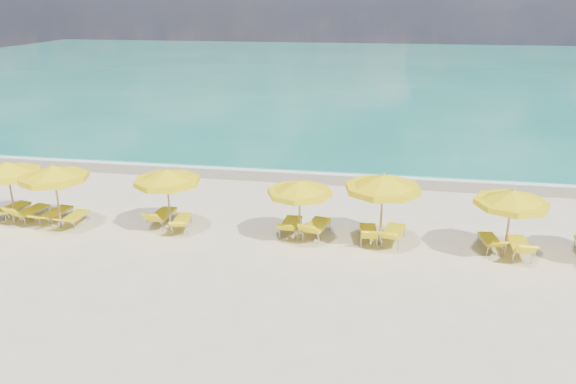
# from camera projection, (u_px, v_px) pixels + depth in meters

# --- Properties ---
(ground_plane) EXTENTS (120.00, 120.00, 0.00)m
(ground_plane) POSITION_uv_depth(u_px,v_px,m) (281.00, 238.00, 19.80)
(ground_plane) COLOR beige
(ocean) EXTENTS (120.00, 80.00, 0.30)m
(ocean) POSITION_uv_depth(u_px,v_px,m) (357.00, 71.00, 64.46)
(ocean) COLOR #157B63
(ocean) RESTS_ON ground
(wet_sand_band) EXTENTS (120.00, 2.60, 0.01)m
(wet_sand_band) POSITION_uv_depth(u_px,v_px,m) (309.00, 176.00, 26.68)
(wet_sand_band) COLOR tan
(wet_sand_band) RESTS_ON ground
(foam_line) EXTENTS (120.00, 1.20, 0.03)m
(foam_line) POSITION_uv_depth(u_px,v_px,m) (311.00, 171.00, 27.43)
(foam_line) COLOR white
(foam_line) RESTS_ON ground
(whitecap_near) EXTENTS (14.00, 0.36, 0.05)m
(whitecap_near) POSITION_uv_depth(u_px,v_px,m) (238.00, 127.00, 36.59)
(whitecap_near) COLOR white
(whitecap_near) RESTS_ON ground
(whitecap_far) EXTENTS (18.00, 0.30, 0.05)m
(whitecap_far) POSITION_uv_depth(u_px,v_px,m) (449.00, 114.00, 40.83)
(whitecap_far) COLOR white
(whitecap_far) RESTS_ON ground
(umbrella_1) EXTENTS (2.73, 2.73, 2.41)m
(umbrella_1) POSITION_uv_depth(u_px,v_px,m) (7.00, 170.00, 20.54)
(umbrella_1) COLOR tan
(umbrella_1) RESTS_ON ground
(umbrella_2) EXTENTS (2.63, 2.63, 2.45)m
(umbrella_2) POSITION_uv_depth(u_px,v_px,m) (54.00, 174.00, 19.97)
(umbrella_2) COLOR tan
(umbrella_2) RESTS_ON ground
(umbrella_3) EXTENTS (2.82, 2.82, 2.40)m
(umbrella_3) POSITION_uv_depth(u_px,v_px,m) (167.00, 177.00, 19.74)
(umbrella_3) COLOR tan
(umbrella_3) RESTS_ON ground
(umbrella_4) EXTENTS (2.25, 2.25, 2.26)m
(umbrella_4) POSITION_uv_depth(u_px,v_px,m) (300.00, 188.00, 18.94)
(umbrella_4) COLOR tan
(umbrella_4) RESTS_ON ground
(umbrella_5) EXTENTS (3.02, 3.02, 2.59)m
(umbrella_5) POSITION_uv_depth(u_px,v_px,m) (383.00, 184.00, 18.53)
(umbrella_5) COLOR tan
(umbrella_5) RESTS_ON ground
(umbrella_6) EXTENTS (2.38, 2.38, 2.37)m
(umbrella_6) POSITION_uv_depth(u_px,v_px,m) (512.00, 199.00, 17.69)
(umbrella_6) COLOR tan
(umbrella_6) RESTS_ON ground
(lounger_1_left) EXTENTS (0.94, 1.92, 0.68)m
(lounger_1_left) POSITION_uv_depth(u_px,v_px,m) (12.00, 212.00, 21.61)
(lounger_1_left) COLOR #A5A8AD
(lounger_1_left) RESTS_ON ground
(lounger_1_right) EXTENTS (0.95, 1.85, 0.87)m
(lounger_1_right) POSITION_uv_depth(u_px,v_px,m) (31.00, 215.00, 21.29)
(lounger_1_right) COLOR #A5A8AD
(lounger_1_right) RESTS_ON ground
(lounger_2_left) EXTENTS (0.81, 1.91, 0.66)m
(lounger_2_left) POSITION_uv_depth(u_px,v_px,m) (56.00, 216.00, 21.15)
(lounger_2_left) COLOR #A5A8AD
(lounger_2_left) RESTS_ON ground
(lounger_2_right) EXTENTS (0.57, 1.68, 0.64)m
(lounger_2_right) POSITION_uv_depth(u_px,v_px,m) (75.00, 220.00, 20.87)
(lounger_2_right) COLOR #A5A8AD
(lounger_2_right) RESTS_ON ground
(lounger_3_left) EXTENTS (0.69, 1.87, 0.88)m
(lounger_3_left) POSITION_uv_depth(u_px,v_px,m) (162.00, 219.00, 20.87)
(lounger_3_left) COLOR #A5A8AD
(lounger_3_left) RESTS_ON ground
(lounger_3_right) EXTENTS (0.91, 1.83, 0.73)m
(lounger_3_right) POSITION_uv_depth(u_px,v_px,m) (182.00, 224.00, 20.43)
(lounger_3_right) COLOR #A5A8AD
(lounger_3_right) RESTS_ON ground
(lounger_4_left) EXTENTS (0.69, 1.86, 0.80)m
(lounger_4_left) POSITION_uv_depth(u_px,v_px,m) (291.00, 228.00, 20.10)
(lounger_4_left) COLOR #A5A8AD
(lounger_4_left) RESTS_ON ground
(lounger_4_right) EXTENTS (1.02, 2.03, 0.88)m
(lounger_4_right) POSITION_uv_depth(u_px,v_px,m) (316.00, 230.00, 19.84)
(lounger_4_right) COLOR #A5A8AD
(lounger_4_right) RESTS_ON ground
(lounger_5_left) EXTENTS (0.71, 1.75, 0.81)m
(lounger_5_left) POSITION_uv_depth(u_px,v_px,m) (368.00, 236.00, 19.45)
(lounger_5_left) COLOR #A5A8AD
(lounger_5_left) RESTS_ON ground
(lounger_5_right) EXTENTS (0.97, 1.99, 0.84)m
(lounger_5_right) POSITION_uv_depth(u_px,v_px,m) (393.00, 236.00, 19.33)
(lounger_5_right) COLOR #A5A8AD
(lounger_5_right) RESTS_ON ground
(lounger_6_left) EXTENTS (0.74, 1.65, 0.71)m
(lounger_6_left) POSITION_uv_depth(u_px,v_px,m) (490.00, 244.00, 18.84)
(lounger_6_left) COLOR #A5A8AD
(lounger_6_left) RESTS_ON ground
(lounger_6_right) EXTENTS (0.65, 1.86, 0.86)m
(lounger_6_right) POSITION_uv_depth(u_px,v_px,m) (519.00, 249.00, 18.36)
(lounger_6_right) COLOR #A5A8AD
(lounger_6_right) RESTS_ON ground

